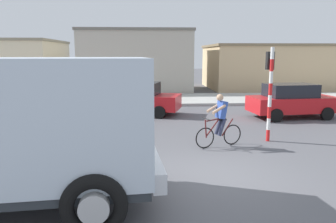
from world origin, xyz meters
TOP-DOWN VIEW (x-y plane):
  - ground_plane at (0.00, 0.00)m, footprint 120.00×120.00m
  - sidewalk_far at (0.00, 13.43)m, footprint 80.00×5.00m
  - truck_foreground at (-4.19, -1.42)m, footprint 5.64×3.22m
  - cyclist at (0.68, 2.66)m, footprint 1.63×0.74m
  - traffic_light_pole at (2.51, 3.30)m, footprint 0.24×0.43m
  - car_red_near at (-6.52, 7.03)m, footprint 4.30×2.68m
  - car_white_mid at (-2.13, 8.57)m, footprint 4.31×2.71m
  - car_far_side at (5.12, 7.28)m, footprint 4.16×2.19m
  - pedestrian_near_kerb at (-2.62, 8.62)m, footprint 0.34×0.22m
  - building_corner_left at (-13.24, 20.59)m, footprint 8.35×8.12m
  - building_mid_block at (-2.53, 19.44)m, footprint 8.62×6.92m
  - building_corner_right at (9.01, 20.84)m, footprint 10.78×7.90m

SIDE VIEW (x-z plane):
  - ground_plane at x=0.00m, z-range 0.00..0.00m
  - sidewalk_far at x=0.00m, z-range 0.00..0.16m
  - car_red_near at x=-6.52m, z-range 0.02..1.62m
  - car_white_mid at x=-2.13m, z-range 0.02..1.62m
  - car_far_side at x=5.12m, z-range 0.02..1.62m
  - pedestrian_near_kerb at x=-2.62m, z-range 0.04..1.66m
  - cyclist at x=0.68m, z-range 0.00..1.72m
  - truck_foreground at x=-4.19m, z-range 0.22..3.12m
  - building_corner_right at x=9.01m, z-range 0.00..3.78m
  - building_corner_left at x=-13.24m, z-range 0.00..4.12m
  - traffic_light_pole at x=2.51m, z-range 0.47..3.67m
  - building_mid_block at x=-2.53m, z-range 0.00..4.83m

